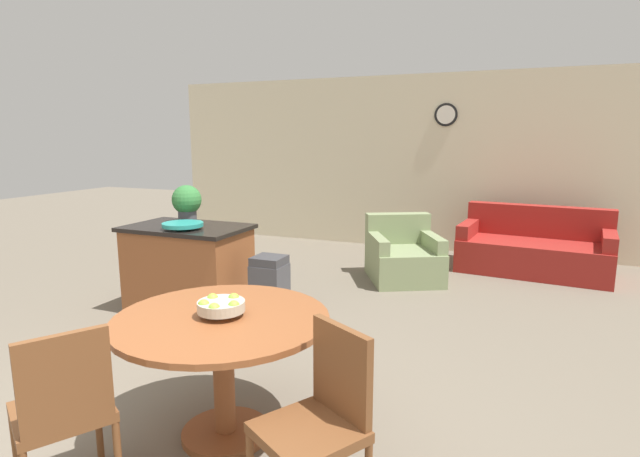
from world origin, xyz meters
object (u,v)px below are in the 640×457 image
at_px(potted_plant, 187,202).
at_px(trash_bin, 270,291).
at_px(teal_bowl, 183,225).
at_px(couch, 534,250).
at_px(dining_chair_near_right, 321,415).
at_px(kitchen_island, 189,268).
at_px(dining_chair_near_left, 64,407).
at_px(fruit_bowl, 221,306).
at_px(armchair, 403,258).
at_px(dining_table, 223,344).

height_order(potted_plant, trash_bin, potted_plant).
xyz_separation_m(teal_bowl, couch, (3.18, 3.14, -0.63)).
xyz_separation_m(dining_chair_near_right, kitchen_island, (-2.31, 2.09, -0.07)).
distance_m(teal_bowl, trash_bin, 1.05).
xyz_separation_m(dining_chair_near_left, teal_bowl, (-1.10, 2.34, 0.41)).
bearing_deg(dining_chair_near_left, fruit_bowl, 4.82).
bearing_deg(trash_bin, fruit_bowl, -70.40).
bearing_deg(dining_chair_near_right, armchair, -51.41).
relative_size(potted_plant, trash_bin, 0.58).
bearing_deg(kitchen_island, dining_chair_near_right, -42.22).
bearing_deg(trash_bin, kitchen_island, 178.85).
bearing_deg(kitchen_island, dining_chair_near_left, -64.78).
relative_size(teal_bowl, potted_plant, 1.01).
bearing_deg(kitchen_island, teal_bowl, -63.89).
bearing_deg(dining_table, teal_bowl, 133.08).
relative_size(dining_table, trash_bin, 1.87).
bearing_deg(couch, potted_plant, -134.67).
distance_m(dining_chair_near_right, potted_plant, 3.39).
bearing_deg(dining_chair_near_left, kitchen_island, 55.94).
bearing_deg(armchair, dining_chair_near_left, -125.13).
xyz_separation_m(dining_chair_near_left, armchair, (0.57, 4.46, -0.24)).
bearing_deg(fruit_bowl, kitchen_island, 131.79).
height_order(dining_table, couch, couch).
height_order(dining_chair_near_right, potted_plant, potted_plant).
bearing_deg(kitchen_island, dining_table, -48.15).
xyz_separation_m(kitchen_island, potted_plant, (-0.13, 0.19, 0.65)).
bearing_deg(fruit_bowl, dining_table, 66.60).
bearing_deg(kitchen_island, armchair, 48.48).
xyz_separation_m(potted_plant, couch, (3.39, 2.79, -0.80)).
distance_m(dining_table, fruit_bowl, 0.23).
distance_m(potted_plant, couch, 4.46).
distance_m(trash_bin, armchair, 2.15).
bearing_deg(armchair, potted_plant, -164.31).
relative_size(dining_table, teal_bowl, 3.17).
bearing_deg(teal_bowl, fruit_bowl, -46.98).
relative_size(kitchen_island, armchair, 1.01).
relative_size(dining_table, dining_chair_near_left, 1.36).
distance_m(fruit_bowl, potted_plant, 2.56).
bearing_deg(fruit_bowl, potted_plant, 131.09).
distance_m(teal_bowl, armchair, 2.78).
relative_size(dining_chair_near_right, potted_plant, 2.36).
height_order(dining_table, dining_chair_near_right, dining_chair_near_right).
distance_m(couch, armchair, 1.82).
bearing_deg(fruit_bowl, teal_bowl, 133.02).
distance_m(dining_table, kitchen_island, 2.32).
bearing_deg(fruit_bowl, couch, 69.98).
xyz_separation_m(dining_chair_near_right, fruit_bowl, (-0.77, 0.37, 0.30)).
height_order(dining_chair_near_right, armchair, dining_chair_near_right).
bearing_deg(fruit_bowl, trash_bin, 109.60).
xyz_separation_m(fruit_bowl, couch, (1.72, 4.71, -0.52)).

